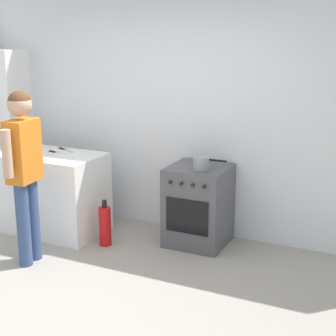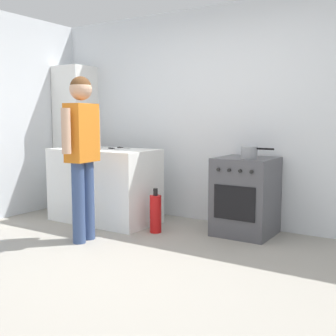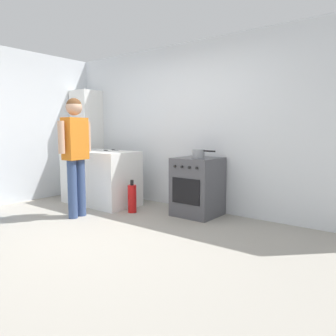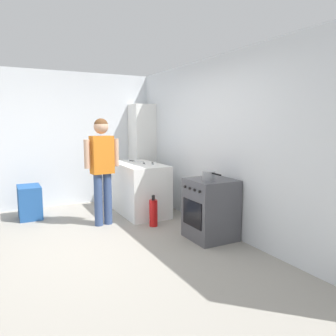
# 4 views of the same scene
# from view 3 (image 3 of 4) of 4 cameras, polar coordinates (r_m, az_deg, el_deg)

# --- Properties ---
(ground_plane) EXTENTS (8.00, 8.00, 0.00)m
(ground_plane) POSITION_cam_3_polar(r_m,az_deg,el_deg) (3.99, -12.05, -11.78)
(ground_plane) COLOR gray
(back_wall) EXTENTS (6.00, 0.10, 2.60)m
(back_wall) POSITION_cam_3_polar(r_m,az_deg,el_deg) (5.25, 4.27, 7.18)
(back_wall) COLOR silver
(back_wall) RESTS_ON ground
(side_wall_left) EXTENTS (0.10, 3.10, 2.60)m
(side_wall_left) POSITION_cam_3_polar(r_m,az_deg,el_deg) (6.19, -25.15, 6.49)
(side_wall_left) COLOR silver
(side_wall_left) RESTS_ON ground
(counter_unit) EXTENTS (1.30, 0.70, 0.90)m
(counter_unit) POSITION_cam_3_polar(r_m,az_deg,el_deg) (5.65, -11.63, -1.63)
(counter_unit) COLOR white
(counter_unit) RESTS_ON ground
(oven_left) EXTENTS (0.61, 0.62, 0.85)m
(oven_left) POSITION_cam_3_polar(r_m,az_deg,el_deg) (4.81, 5.18, -3.23)
(oven_left) COLOR #4C4C51
(oven_left) RESTS_ON ground
(pot) EXTENTS (0.35, 0.17, 0.13)m
(pot) POSITION_cam_3_polar(r_m,az_deg,el_deg) (4.65, 5.37, 2.49)
(pot) COLOR gray
(pot) RESTS_ON oven_left
(knife_paring) EXTENTS (0.21, 0.08, 0.01)m
(knife_paring) POSITION_cam_3_polar(r_m,az_deg,el_deg) (5.60, -10.64, 3.00)
(knife_paring) COLOR silver
(knife_paring) RESTS_ON counter_unit
(knife_carving) EXTENTS (0.30, 0.20, 0.01)m
(knife_carving) POSITION_cam_3_polar(r_m,az_deg,el_deg) (5.91, -13.17, 3.12)
(knife_carving) COLOR silver
(knife_carving) RESTS_ON counter_unit
(knife_chef) EXTENTS (0.30, 0.15, 0.01)m
(knife_chef) POSITION_cam_3_polar(r_m,az_deg,el_deg) (5.65, -9.21, 3.06)
(knife_chef) COLOR silver
(knife_chef) RESTS_ON counter_unit
(person) EXTENTS (0.23, 0.57, 1.69)m
(person) POSITION_cam_3_polar(r_m,az_deg,el_deg) (4.81, -15.84, 3.66)
(person) COLOR #384C7A
(person) RESTS_ON ground
(fire_extinguisher) EXTENTS (0.13, 0.13, 0.50)m
(fire_extinguisher) POSITION_cam_3_polar(r_m,az_deg,el_deg) (5.02, -6.27, -5.27)
(fire_extinguisher) COLOR red
(fire_extinguisher) RESTS_ON ground
(larder_cabinet) EXTENTS (0.48, 0.44, 2.00)m
(larder_cabinet) POSITION_cam_3_polar(r_m,az_deg,el_deg) (6.64, -13.90, 4.30)
(larder_cabinet) COLOR white
(larder_cabinet) RESTS_ON ground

